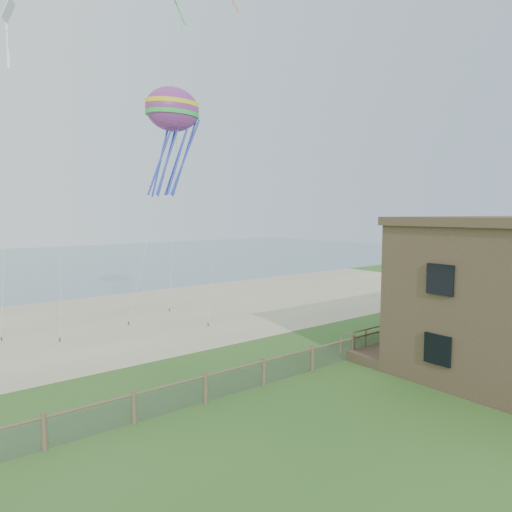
# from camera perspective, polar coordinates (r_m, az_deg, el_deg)

# --- Properties ---
(ground) EXTENTS (160.00, 160.00, 0.00)m
(ground) POSITION_cam_1_polar(r_m,az_deg,el_deg) (17.04, 14.71, -21.15)
(ground) COLOR #2C541D
(ground) RESTS_ON ground
(sand_beach) EXTENTS (72.00, 20.00, 0.02)m
(sand_beach) POSITION_cam_1_polar(r_m,az_deg,el_deg) (34.28, -16.28, -7.58)
(sand_beach) COLOR tan
(sand_beach) RESTS_ON ground
(ocean) EXTENTS (160.00, 68.00, 0.02)m
(ocean) POSITION_cam_1_polar(r_m,az_deg,el_deg) (76.48, -28.64, -0.96)
(ocean) COLOR slate
(ocean) RESTS_ON ground
(chainlink_fence) EXTENTS (36.20, 0.20, 1.25)m
(chainlink_fence) POSITION_cam_1_polar(r_m,az_deg,el_deg) (20.68, 0.96, -14.45)
(chainlink_fence) COLOR #4A3529
(chainlink_fence) RESTS_ON ground
(motel_deck) EXTENTS (15.00, 2.00, 0.50)m
(motel_deck) POSITION_cam_1_polar(r_m,az_deg,el_deg) (29.84, 22.33, -9.22)
(motel_deck) COLOR brown
(motel_deck) RESTS_ON ground
(picnic_table) EXTENTS (2.35, 2.11, 0.81)m
(picnic_table) POSITION_cam_1_polar(r_m,az_deg,el_deg) (24.00, 25.27, -12.50)
(picnic_table) COLOR brown
(picnic_table) RESTS_ON ground
(octopus_kite) EXTENTS (3.79, 2.86, 7.30)m
(octopus_kite) POSITION_cam_1_polar(r_m,az_deg,el_deg) (30.02, -10.33, 14.09)
(octopus_kite) COLOR red
(kite_white) EXTENTS (2.06, 1.76, 2.75)m
(kite_white) POSITION_cam_1_polar(r_m,az_deg,el_deg) (28.18, -28.48, 23.80)
(kite_white) COLOR white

